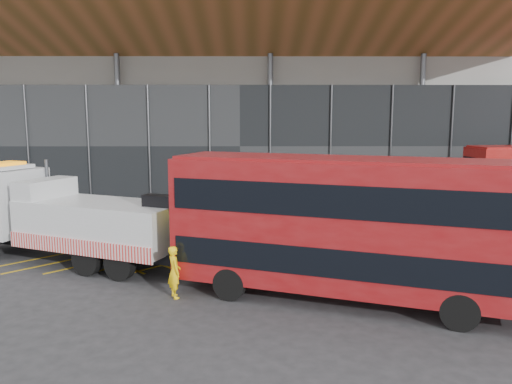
{
  "coord_description": "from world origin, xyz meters",
  "views": [
    {
      "loc": [
        2.85,
        -21.84,
        5.91
      ],
      "look_at": [
        3.0,
        1.5,
        2.4
      ],
      "focal_mm": 35.0,
      "sensor_mm": 36.0,
      "label": 1
    }
  ],
  "objects": [
    {
      "name": "ground_plane",
      "position": [
        0.0,
        0.0,
        0.0
      ],
      "size": [
        120.0,
        120.0,
        0.0
      ],
      "primitive_type": "plane",
      "color": "#2A2A2D"
    },
    {
      "name": "road_markings",
      "position": [
        5.6,
        0.0,
        0.01
      ],
      "size": [
        27.96,
        7.16,
        0.01
      ],
      "color": "gold",
      "rests_on": "ground_plane"
    },
    {
      "name": "construction_building",
      "position": [
        1.92,
        18.4,
        8.98
      ],
      "size": [
        55.0,
        23.97,
        18.0
      ],
      "color": "gray",
      "rests_on": "ground_plane"
    },
    {
      "name": "recovery_truck",
      "position": [
        -4.95,
        -1.77,
        1.89
      ],
      "size": [
        11.35,
        6.5,
        4.08
      ],
      "rotation": [
        0.0,
        0.0,
        -0.4
      ],
      "color": "black",
      "rests_on": "ground_plane"
    },
    {
      "name": "bus_towed",
      "position": [
        5.89,
        -6.4,
        2.59
      ],
      "size": [
        11.62,
        6.39,
        4.66
      ],
      "rotation": [
        0.0,
        0.0,
        -0.35
      ],
      "color": "maroon",
      "rests_on": "ground_plane"
    },
    {
      "name": "worker",
      "position": [
        0.26,
        -6.01,
        0.87
      ],
      "size": [
        0.64,
        0.75,
        1.74
      ],
      "primitive_type": "imported",
      "rotation": [
        0.0,
        0.0,
        2.0
      ],
      "color": "yellow",
      "rests_on": "ground_plane"
    }
  ]
}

